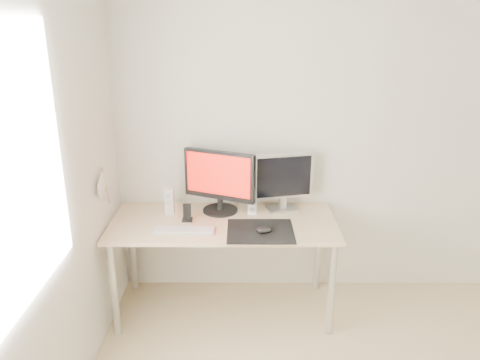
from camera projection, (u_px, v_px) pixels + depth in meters
name	position (u px, v px, depth m)	size (l,w,h in m)	color
wall_back	(348.00, 137.00, 3.50)	(3.50, 3.50, 0.00)	beige
wall_left	(3.00, 242.00, 1.85)	(3.50, 3.50, 0.00)	beige
mousepad	(260.00, 231.00, 3.16)	(0.45, 0.40, 0.00)	black
mouse	(264.00, 230.00, 3.12)	(0.11, 0.06, 0.04)	black
desk	(224.00, 231.00, 3.35)	(1.60, 0.70, 0.73)	#D1B587
main_monitor	(219.00, 179.00, 3.40)	(0.52, 0.34, 0.47)	black
second_monitor	(283.00, 179.00, 3.44)	(0.45, 0.20, 0.43)	#AEAEB1
speaker_left	(169.00, 201.00, 3.42)	(0.06, 0.08, 0.20)	white
speaker_right	(252.00, 200.00, 3.42)	(0.06, 0.08, 0.20)	white
keyboard	(185.00, 230.00, 3.16)	(0.42, 0.13, 0.02)	silver
phone_dock	(187.00, 216.00, 3.31)	(0.07, 0.06, 0.13)	black
pennant	(103.00, 185.00, 3.09)	(0.01, 0.23, 0.29)	#A57F54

